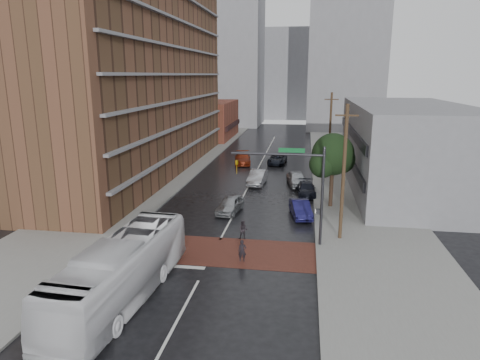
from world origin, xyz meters
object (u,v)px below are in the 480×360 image
Objects in this scene: pedestrian_b at (243,230)px; car_parked_far at (297,179)px; car_travel_c at (243,158)px; suv_travel at (277,159)px; car_travel_a at (230,205)px; pedestrian_a at (242,251)px; car_travel_b at (257,177)px; transit_bus at (122,271)px; car_parked_near at (301,209)px; car_parked_mid at (307,189)px.

pedestrian_b is 16.97m from car_parked_far.
suv_travel is (4.73, 0.62, -0.08)m from car_travel_c.
car_travel_c is (-4.11, 27.48, 0.04)m from pedestrian_b.
pedestrian_b is at bearing -87.17° from suv_travel.
car_travel_c is (-2.01, 21.33, 0.04)m from car_travel_a.
pedestrian_a is 20.48m from car_travel_b.
car_travel_b is (1.28, 10.41, 0.06)m from car_travel_a.
transit_bus is 38.26m from suv_travel.
car_parked_far reaches higher than pedestrian_b.
car_travel_c is 1.07× the size of suv_travel.
car_parked_far reaches higher than suv_travel.
pedestrian_a is 0.31× the size of car_parked_far.
car_travel_a is (3.08, 15.85, -0.98)m from transit_bus.
transit_bus is 2.55× the size of car_travel_b.
car_parked_near is (4.13, 5.90, -0.02)m from pedestrian_b.
suv_travel is 11.86m from car_parked_far.
pedestrian_b reaches higher than car_parked_near.
car_travel_b reaches higher than car_travel_a.
transit_bus reaches higher than car_travel_b.
car_travel_a is 6.24m from car_parked_near.
car_travel_a is 0.87× the size of suv_travel.
car_travel_b reaches higher than car_parked_near.
car_parked_near is at bearing -76.91° from suv_travel.
car_parked_mid is at bearing 53.93° from car_travel_a.
transit_bus is 16.18m from car_travel_a.
car_parked_far is (8.71, 26.30, -0.91)m from transit_bus.
car_parked_near is 7.12m from car_parked_mid.
car_travel_b reaches higher than car_parked_mid.
car_travel_c is at bearing 103.78° from car_travel_a.
car_parked_near reaches higher than suv_travel.
suv_travel is (0.12, 31.98, -0.05)m from pedestrian_a.
pedestrian_a is 0.28× the size of car_travel_c.
car_travel_b is at bearing -82.11° from car_travel_c.
pedestrian_a is 17.37m from car_parked_mid.
car_travel_b reaches higher than car_travel_c.
car_travel_c is 23.11m from car_parked_near.
car_travel_b reaches higher than suv_travel.
car_parked_far is (4.35, 0.05, 0.01)m from car_travel_b.
car_parked_mid is 3.77m from car_parked_far.
car_travel_a is 10.48m from car_travel_b.
car_parked_near is at bearing -61.05° from car_travel_b.
transit_bus reaches higher than car_parked_near.
transit_bus reaches higher than car_parked_mid.
car_parked_near is (3.51, -22.21, 0.02)m from suv_travel.
car_parked_mid is at bearing -29.13° from car_travel_b.
car_travel_b is at bearing 170.18° from car_parked_far.
transit_bus is 8.44× the size of pedestrian_b.
suv_travel is 1.12× the size of car_parked_mid.
pedestrian_a is at bearing -67.05° from car_travel_a.
suv_travel is 1.15× the size of car_parked_near.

